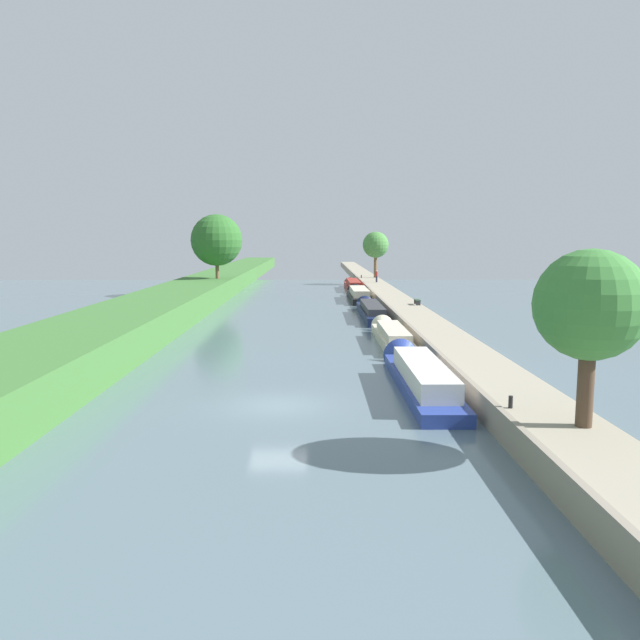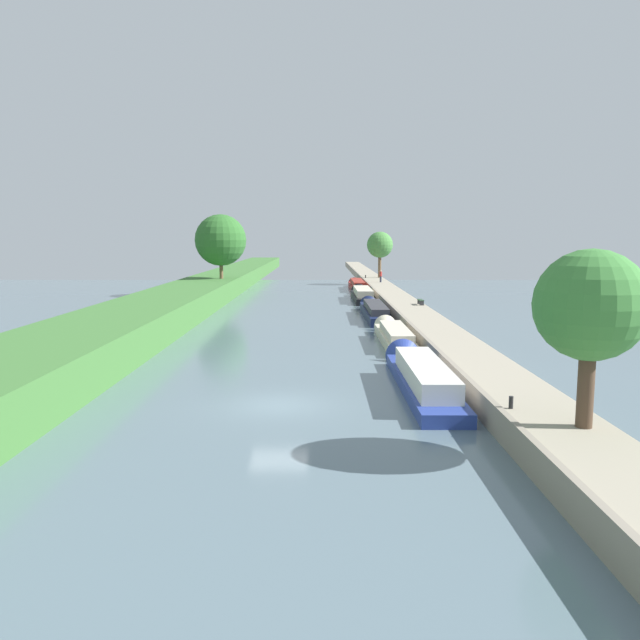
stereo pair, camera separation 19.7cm
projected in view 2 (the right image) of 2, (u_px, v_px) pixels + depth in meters
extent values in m
plane|color=slate|center=(276.00, 405.00, 27.05)|extent=(160.00, 160.00, 0.00)
cube|color=#3D7033|center=(2.00, 381.00, 26.86)|extent=(6.84, 260.00, 2.19)
cube|color=#9E937F|center=(505.00, 393.00, 27.03)|extent=(3.07, 260.00, 1.10)
cube|color=gray|center=(466.00, 392.00, 27.01)|extent=(0.25, 260.00, 1.15)
cube|color=#283D93|center=(420.00, 384.00, 29.63)|extent=(2.11, 12.28, 0.57)
cube|color=silver|center=(422.00, 372.00, 28.93)|extent=(1.73, 8.59, 0.89)
cone|color=#283D93|center=(401.00, 357.00, 36.34)|extent=(2.00, 1.26, 2.00)
cube|color=beige|center=(392.00, 339.00, 42.62)|extent=(1.84, 10.71, 0.63)
cube|color=beige|center=(393.00, 332.00, 42.01)|extent=(1.51, 7.50, 0.57)
cone|color=beige|center=(383.00, 327.00, 48.48)|extent=(1.75, 1.11, 1.75)
cube|color=#141E42|center=(372.00, 313.00, 56.57)|extent=(1.87, 13.31, 0.74)
cube|color=#333338|center=(373.00, 307.00, 55.83)|extent=(1.53, 9.32, 0.58)
cone|color=#141E42|center=(366.00, 305.00, 63.73)|extent=(1.78, 1.12, 1.78)
cube|color=black|center=(360.00, 297.00, 72.02)|extent=(2.17, 12.31, 0.69)
cube|color=beige|center=(360.00, 291.00, 71.32)|extent=(1.78, 8.62, 0.76)
cone|color=black|center=(356.00, 292.00, 78.77)|extent=(2.06, 1.30, 2.06)
cube|color=maroon|center=(354.00, 287.00, 86.47)|extent=(1.84, 14.37, 0.63)
cube|color=maroon|center=(355.00, 283.00, 85.67)|extent=(1.51, 10.06, 0.75)
cone|color=maroon|center=(351.00, 283.00, 94.13)|extent=(1.74, 1.10, 1.74)
cylinder|color=#4C3828|center=(583.00, 381.00, 20.15)|extent=(0.53, 0.53, 3.02)
sphere|color=#3D7F38|center=(587.00, 305.00, 19.82)|extent=(3.58, 3.58, 3.58)
cylinder|color=brown|center=(377.00, 265.00, 95.15)|extent=(0.49, 0.49, 3.91)
sphere|color=#47843D|center=(377.00, 245.00, 94.74)|extent=(3.96, 3.96, 3.96)
cylinder|color=brown|center=(218.00, 266.00, 76.26)|extent=(0.44, 0.44, 2.97)
sphere|color=#2D6628|center=(218.00, 240.00, 75.83)|extent=(6.26, 6.26, 6.26)
cylinder|color=#282D42|center=(378.00, 279.00, 85.43)|extent=(0.26, 0.26, 0.82)
cylinder|color=#B22D28|center=(378.00, 274.00, 85.33)|extent=(0.34, 0.34, 0.62)
sphere|color=tan|center=(378.00, 271.00, 85.28)|extent=(0.22, 0.22, 0.22)
cylinder|color=black|center=(508.00, 402.00, 22.51)|extent=(0.16, 0.16, 0.45)
cylinder|color=black|center=(363.00, 276.00, 94.30)|extent=(0.16, 0.16, 0.45)
cube|color=#333338|center=(419.00, 303.00, 56.47)|extent=(0.40, 0.08, 0.41)
cube|color=#333338|center=(417.00, 302.00, 57.65)|extent=(0.40, 0.08, 0.41)
cube|color=#2D4733|center=(418.00, 300.00, 57.03)|extent=(0.44, 1.50, 0.06)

